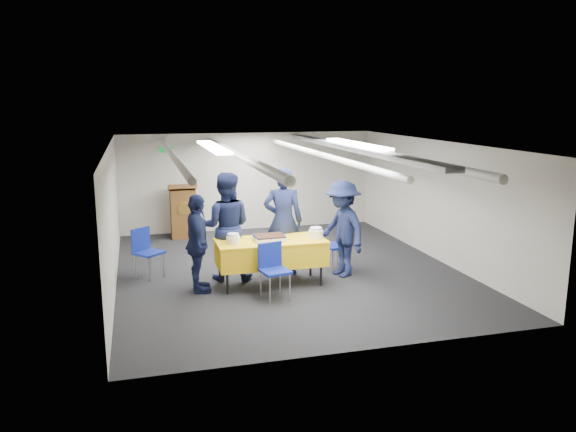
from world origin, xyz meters
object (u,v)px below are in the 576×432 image
object	(u,v)px
serving_table	(271,252)
sailor_c	(197,244)
sheet_cake	(269,238)
podium	(183,211)
sailor_d	(342,229)
chair_near	(273,265)
chair_right	(339,241)
sailor_b	(226,226)
sailor_a	(283,221)
chair_left	(145,248)

from	to	relation	value
serving_table	sailor_c	xyz separation A→B (m)	(-1.22, -0.05, 0.24)
serving_table	sheet_cake	world-z (taller)	sheet_cake
podium	sailor_d	bearing A→B (deg)	-55.87
sailor_c	sailor_d	distance (m)	2.54
sailor_c	serving_table	bearing A→B (deg)	-84.67
sheet_cake	sailor_d	world-z (taller)	sailor_d
sailor_c	chair_near	bearing A→B (deg)	-114.83
serving_table	sailor_c	distance (m)	1.24
chair_right	sailor_b	world-z (taller)	sailor_b
sailor_c	sheet_cake	bearing A→B (deg)	-84.88
podium	sailor_c	size ratio (longest dim) A/B	0.78
sailor_c	sailor_a	bearing A→B (deg)	-66.44
sailor_a	sailor_c	bearing A→B (deg)	35.77
sailor_c	sailor_b	bearing A→B (deg)	-41.51
chair_right	sailor_a	xyz separation A→B (m)	(-1.06, 0.02, 0.43)
sailor_c	podium	bearing A→B (deg)	1.47
sailor_c	chair_right	bearing A→B (deg)	-74.73
podium	chair_right	world-z (taller)	podium
chair_left	sailor_d	size ratio (longest dim) A/B	0.51
podium	sailor_c	xyz separation A→B (m)	(-0.09, -3.81, 0.19)
sailor_d	podium	bearing A→B (deg)	-161.41
sheet_cake	sailor_c	bearing A→B (deg)	-177.75
chair_left	sailor_c	xyz separation A→B (m)	(0.80, -1.02, 0.27)
chair_right	sailor_a	bearing A→B (deg)	179.15
sailor_d	sailor_c	bearing A→B (deg)	-100.87
chair_left	sailor_c	bearing A→B (deg)	-51.94
sailor_a	chair_near	bearing A→B (deg)	82.82
serving_table	sailor_b	distance (m)	0.92
chair_near	sheet_cake	bearing A→B (deg)	81.16
sailor_a	podium	bearing A→B (deg)	-50.25
sailor_a	sailor_c	size ratio (longest dim) A/B	1.20
sailor_b	podium	bearing A→B (deg)	-67.36
sheet_cake	chair_right	size ratio (longest dim) A/B	0.60
serving_table	sheet_cake	bearing A→B (deg)	-168.05
sheet_cake	chair_left	distance (m)	2.23
serving_table	sailor_a	bearing A→B (deg)	56.77
sailor_c	sailor_d	size ratio (longest dim) A/B	0.94
sailor_a	chair_right	bearing A→B (deg)	-165.77
sailor_d	chair_right	bearing A→B (deg)	150.73
sailor_d	sailor_a	bearing A→B (deg)	-127.39
chair_near	sailor_c	size ratio (longest dim) A/B	0.54
chair_near	sailor_a	size ratio (longest dim) A/B	0.45
sailor_b	sailor_a	bearing A→B (deg)	-163.22
serving_table	sheet_cake	xyz separation A→B (m)	(-0.03, -0.01, 0.25)
sheet_cake	sailor_c	world-z (taller)	sailor_c
sailor_b	chair_near	bearing A→B (deg)	130.61
chair_left	chair_near	bearing A→B (deg)	-40.12
chair_near	chair_right	world-z (taller)	same
sailor_b	sailor_d	xyz separation A→B (m)	(1.99, -0.35, -0.08)
sailor_b	sailor_d	size ratio (longest dim) A/B	1.10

